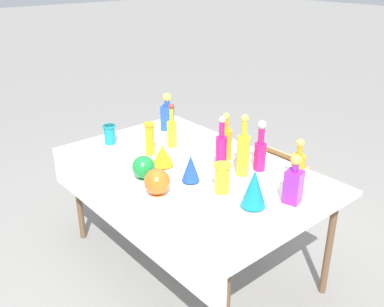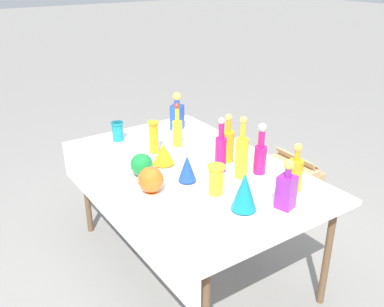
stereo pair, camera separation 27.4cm
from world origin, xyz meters
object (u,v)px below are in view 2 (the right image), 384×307
at_px(tall_bottle_1, 260,153).
at_px(fluted_vase_0, 187,168).
at_px(tall_bottle_4, 242,154).
at_px(slender_vase_0, 216,179).
at_px(slender_vase_2, 118,130).
at_px(round_bowl_1, 142,165).
at_px(tall_bottle_0, 228,143).
at_px(tall_bottle_5, 177,130).
at_px(square_decanter_1, 287,188).
at_px(cardboard_box_behind_right, 286,181).
at_px(slender_vase_1, 154,136).
at_px(fluted_vase_2, 163,154).
at_px(cardboard_box_behind_left, 291,180).
at_px(fluted_vase_1, 244,191).
at_px(round_bowl_0, 151,180).
at_px(tall_bottle_3, 221,151).
at_px(tall_bottle_2, 296,172).
at_px(square_decanter_0, 177,113).

xyz_separation_m(tall_bottle_1, fluted_vase_0, (-0.16, -0.44, -0.05)).
bearing_deg(tall_bottle_4, slender_vase_0, -72.86).
distance_m(slender_vase_2, round_bowl_1, 0.64).
distance_m(tall_bottle_0, tall_bottle_5, 0.43).
distance_m(tall_bottle_4, slender_vase_2, 1.05).
xyz_separation_m(tall_bottle_0, round_bowl_1, (-0.12, -0.58, -0.05)).
bearing_deg(slender_vase_2, square_decanter_1, 13.61).
height_order(tall_bottle_4, cardboard_box_behind_right, tall_bottle_4).
xyz_separation_m(slender_vase_1, round_bowl_1, (0.27, -0.24, -0.04)).
relative_size(fluted_vase_2, cardboard_box_behind_left, 0.28).
xyz_separation_m(fluted_vase_1, cardboard_box_behind_left, (-0.91, 1.39, -0.74)).
bearing_deg(fluted_vase_1, tall_bottle_5, 169.18).
bearing_deg(round_bowl_0, fluted_vase_1, 35.22).
bearing_deg(tall_bottle_0, cardboard_box_behind_right, 108.96).
distance_m(tall_bottle_1, square_decanter_1, 0.43).
distance_m(tall_bottle_1, tall_bottle_3, 0.25).
relative_size(tall_bottle_3, fluted_vase_0, 2.07).
distance_m(tall_bottle_0, slender_vase_1, 0.52).
bearing_deg(tall_bottle_1, slender_vase_1, -148.81).
distance_m(round_bowl_1, cardboard_box_behind_right, 1.71).
bearing_deg(tall_bottle_4, fluted_vase_1, -37.96).
height_order(tall_bottle_2, square_decanter_1, tall_bottle_2).
bearing_deg(tall_bottle_0, fluted_vase_1, -30.42).
height_order(tall_bottle_0, tall_bottle_5, tall_bottle_0).
distance_m(tall_bottle_3, square_decanter_0, 0.81).
xyz_separation_m(square_decanter_0, fluted_vase_1, (1.24, -0.36, -0.01)).
bearing_deg(square_decanter_0, fluted_vase_2, -40.16).
bearing_deg(slender_vase_2, tall_bottle_0, 31.21).
bearing_deg(fluted_vase_0, round_bowl_1, -138.52).
bearing_deg(cardboard_box_behind_right, tall_bottle_2, -46.09).
height_order(tall_bottle_5, round_bowl_1, tall_bottle_5).
relative_size(tall_bottle_1, fluted_vase_1, 1.50).
bearing_deg(cardboard_box_behind_left, tall_bottle_4, -62.45).
relative_size(tall_bottle_3, slender_vase_1, 1.58).
height_order(tall_bottle_1, square_decanter_1, tall_bottle_1).
xyz_separation_m(slender_vase_0, slender_vase_1, (-0.71, -0.01, 0.03)).
bearing_deg(round_bowl_0, tall_bottle_2, 58.37).
distance_m(slender_vase_0, round_bowl_0, 0.37).
xyz_separation_m(tall_bottle_3, round_bowl_0, (-0.00, -0.50, -0.06)).
bearing_deg(tall_bottle_1, square_decanter_1, -23.38).
xyz_separation_m(square_decanter_1, slender_vase_0, (-0.34, -0.22, -0.02)).
relative_size(slender_vase_1, round_bowl_1, 1.53).
bearing_deg(tall_bottle_3, tall_bottle_5, -179.52).
height_order(tall_bottle_0, slender_vase_0, tall_bottle_0).
distance_m(fluted_vase_0, cardboard_box_behind_left, 1.69).
bearing_deg(tall_bottle_5, slender_vase_1, -86.36).
bearing_deg(tall_bottle_2, tall_bottle_5, -167.15).
bearing_deg(tall_bottle_1, tall_bottle_2, 4.61).
height_order(tall_bottle_0, tall_bottle_1, tall_bottle_1).
bearing_deg(tall_bottle_4, fluted_vase_2, -144.06).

